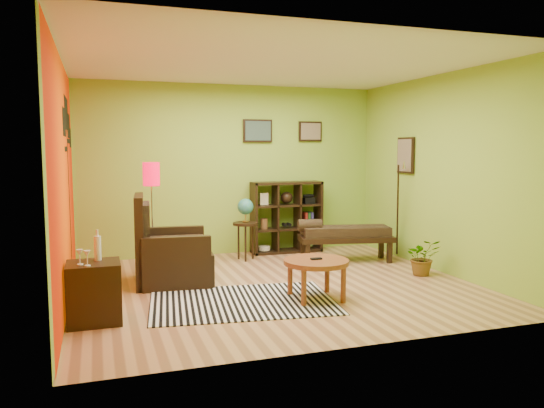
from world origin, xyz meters
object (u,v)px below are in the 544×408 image
object	(u,v)px
side_cabinet	(94,292)
floor_lamp	(152,184)
coffee_table	(316,265)
globe_table	(245,214)
bench	(343,234)
potted_plant	(423,261)
armchair	(168,256)
cube_shelf	(287,217)

from	to	relation	value
side_cabinet	floor_lamp	bearing A→B (deg)	67.40
coffee_table	globe_table	size ratio (longest dim) A/B	0.78
side_cabinet	bench	distance (m)	4.13
bench	potted_plant	xyz separation A→B (m)	(0.65, -1.17, -0.23)
armchair	bench	world-z (taller)	armchair
armchair	side_cabinet	world-z (taller)	armchair
cube_shelf	potted_plant	xyz separation A→B (m)	(1.22, -2.15, -0.40)
globe_table	floor_lamp	bearing A→B (deg)	-159.04
coffee_table	armchair	xyz separation A→B (m)	(-1.54, 1.31, -0.05)
side_cabinet	globe_table	bearing A→B (deg)	47.05
globe_table	potted_plant	distance (m)	2.76
armchair	potted_plant	size ratio (longest dim) A/B	2.27
globe_table	bench	distance (m)	1.56
globe_table	coffee_table	bearing A→B (deg)	-85.24
coffee_table	side_cabinet	bearing A→B (deg)	-178.34
coffee_table	bench	bearing A→B (deg)	55.71
coffee_table	armchair	bearing A→B (deg)	139.50
side_cabinet	floor_lamp	world-z (taller)	floor_lamp
coffee_table	floor_lamp	size ratio (longest dim) A/B	0.49
globe_table	side_cabinet	bearing A→B (deg)	-132.95
potted_plant	coffee_table	bearing A→B (deg)	-161.84
side_cabinet	globe_table	distance (m)	3.35
cube_shelf	bench	distance (m)	1.14
coffee_table	potted_plant	distance (m)	1.98
globe_table	bench	size ratio (longest dim) A/B	0.64
bench	potted_plant	world-z (taller)	bench
armchair	globe_table	xyz separation A→B (m)	(1.34, 1.05, 0.39)
armchair	bench	bearing A→B (deg)	9.75
side_cabinet	potted_plant	bearing A→B (deg)	8.99
side_cabinet	bench	size ratio (longest dim) A/B	0.61
armchair	cube_shelf	world-z (taller)	cube_shelf
side_cabinet	bench	xyz separation A→B (m)	(3.68, 1.86, 0.11)
floor_lamp	bench	size ratio (longest dim) A/B	1.03
side_cabinet	bench	world-z (taller)	side_cabinet
coffee_table	side_cabinet	size ratio (longest dim) A/B	0.82
coffee_table	bench	distance (m)	2.16
potted_plant	globe_table	bearing A→B (deg)	139.78
cube_shelf	armchair	bearing A→B (deg)	-146.45
coffee_table	potted_plant	size ratio (longest dim) A/B	1.49
floor_lamp	coffee_table	bearing A→B (deg)	-46.73
cube_shelf	potted_plant	world-z (taller)	cube_shelf
side_cabinet	floor_lamp	size ratio (longest dim) A/B	0.59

